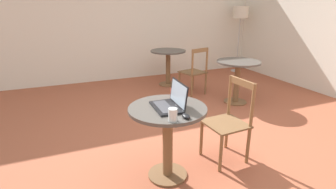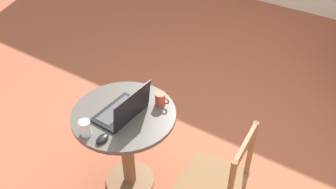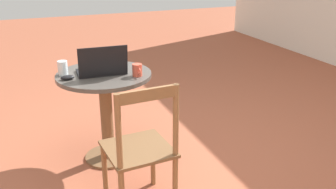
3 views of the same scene
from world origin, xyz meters
TOP-DOWN VIEW (x-y plane):
  - ground_plane at (0.00, 0.00)m, footprint 16.00×16.00m
  - wall_back at (0.00, 3.23)m, footprint 9.40×0.06m
  - cafe_table_near at (-0.49, -0.55)m, footprint 0.72×0.72m
  - cafe_table_mid at (1.39, 0.92)m, footprint 0.72×0.72m
  - cafe_table_far at (0.71, 2.36)m, footprint 0.72×0.72m
  - chair_near_right at (0.23, -0.50)m, footprint 0.43×0.43m
  - chair_far_front at (0.92, 1.58)m, footprint 0.50×0.50m
  - floor_lamp at (2.78, 2.81)m, footprint 0.36×0.36m
  - laptop at (-0.48, -0.57)m, footprint 0.26×0.37m
  - mouse at (-0.44, -0.83)m, footprint 0.06×0.10m
  - mug at (-0.33, -0.34)m, footprint 0.11×0.07m
  - drinking_glass at (-0.57, -0.84)m, footprint 0.07×0.07m

SIDE VIEW (x-z plane):
  - ground_plane at x=0.00m, z-range 0.00..0.00m
  - chair_near_right at x=0.23m, z-range -0.01..0.88m
  - chair_far_front at x=0.92m, z-range -0.01..0.88m
  - cafe_table_near at x=-0.49m, z-range 0.17..0.90m
  - cafe_table_mid at x=1.39m, z-range 0.17..0.90m
  - cafe_table_far at x=0.71m, z-range 0.17..0.90m
  - mouse at x=-0.44m, z-range 0.73..0.76m
  - mug at x=-0.33m, z-range 0.73..0.82m
  - laptop at x=-0.48m, z-range 0.66..0.89m
  - drinking_glass at x=-0.57m, z-range 0.73..0.84m
  - wall_back at x=0.00m, z-range 0.00..2.70m
  - floor_lamp at x=2.78m, z-range 0.59..2.18m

